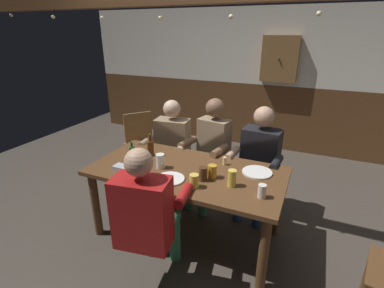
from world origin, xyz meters
name	(u,v)px	position (x,y,z in m)	size (l,w,h in m)	color
ground_plane	(193,224)	(0.00, 0.00, 0.00)	(7.56, 7.56, 0.00)	#423A33
back_wall_upper	(258,46)	(0.00, 2.60, 1.70)	(6.30, 0.12, 1.21)	silver
back_wall_wainscot	(252,115)	(0.00, 2.60, 0.55)	(6.30, 0.12, 1.10)	brown
dining_table	(187,179)	(0.00, -0.16, 0.64)	(1.81, 0.90, 0.74)	brown
person_0	(171,144)	(-0.54, 0.52, 0.66)	(0.58, 0.57, 1.19)	#997F60
person_1	(210,149)	(-0.02, 0.51, 0.68)	(0.54, 0.57, 1.26)	#997F60
person_2	(259,157)	(0.54, 0.53, 0.68)	(0.56, 0.55, 1.22)	black
person_3	(147,213)	(-0.01, -0.84, 0.68)	(0.58, 0.59, 1.23)	#AD1919
chair_empty_near_left	(142,143)	(-1.16, 0.80, 0.48)	(0.62, 0.62, 0.88)	brown
table_candle	(225,161)	(0.29, 0.08, 0.78)	(0.04, 0.04, 0.08)	#F9E08C
condiment_caddy	(122,168)	(-0.54, -0.43, 0.76)	(0.14, 0.10, 0.05)	#B2B7BC
plate_0	(257,172)	(0.62, 0.04, 0.74)	(0.27, 0.27, 0.01)	white
plate_1	(170,179)	(-0.05, -0.40, 0.74)	(0.26, 0.26, 0.01)	white
bottle_0	(132,154)	(-0.55, -0.24, 0.82)	(0.05, 0.05, 0.21)	#195923
bottle_1	(150,147)	(-0.48, -0.02, 0.83)	(0.07, 0.07, 0.24)	#593314
pint_glass_0	(212,171)	(0.28, -0.22, 0.80)	(0.08, 0.08, 0.12)	gold
pint_glass_1	(194,181)	(0.20, -0.43, 0.79)	(0.08, 0.08, 0.12)	#E5C64C
pint_glass_2	(139,161)	(-0.45, -0.28, 0.79)	(0.07, 0.07, 0.10)	#4C2D19
pint_glass_3	(203,174)	(0.22, -0.29, 0.80)	(0.08, 0.08, 0.13)	#4C2D19
pint_glass_4	(232,178)	(0.48, -0.29, 0.81)	(0.07, 0.07, 0.15)	#E5C64C
pint_glass_5	(262,191)	(0.74, -0.36, 0.79)	(0.07, 0.07, 0.11)	white
pint_glass_6	(160,161)	(-0.24, -0.23, 0.81)	(0.08, 0.08, 0.14)	white
wall_dart_cabinet	(280,59)	(0.39, 2.47, 1.53)	(0.56, 0.15, 0.70)	brown
string_lights	(194,14)	(0.00, 0.00, 2.07)	(4.45, 0.04, 0.09)	#F9EAB2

